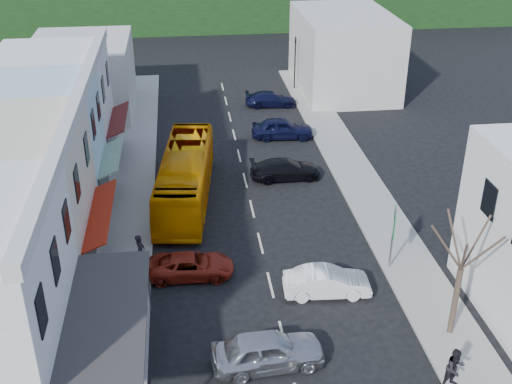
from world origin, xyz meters
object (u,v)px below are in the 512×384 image
object	(u,v)px
bus	(185,178)
car_silver	(268,353)
direction_sign	(392,240)
car_red	(191,264)
pedestrian_left	(141,253)
car_white	(327,282)
pedestrian_right	(455,370)
traffic_signal	(295,64)
street_tree	(461,269)

from	to	relation	value
bus	car_silver	distance (m)	15.75
bus	direction_sign	xyz separation A→B (m)	(10.37, -9.03, 0.22)
car_silver	direction_sign	size ratio (longest dim) A/B	1.24
car_red	direction_sign	distance (m)	10.40
bus	direction_sign	distance (m)	13.75
car_silver	pedestrian_left	bearing A→B (deg)	30.16
car_white	pedestrian_left	bearing A→B (deg)	73.40
pedestrian_left	car_red	bearing A→B (deg)	-101.82
car_silver	pedestrian_left	world-z (taller)	pedestrian_left
car_red	pedestrian_right	size ratio (longest dim) A/B	2.71
car_white	traffic_signal	size ratio (longest dim) A/B	0.89
pedestrian_left	direction_sign	distance (m)	13.02
car_silver	street_tree	size ratio (longest dim) A/B	0.62
pedestrian_right	pedestrian_left	bearing A→B (deg)	123.46
pedestrian_left	street_tree	world-z (taller)	street_tree
pedestrian_right	bus	bearing A→B (deg)	102.23
bus	car_red	world-z (taller)	bus
bus	car_white	xyz separation A→B (m)	(6.60, -10.79, -0.85)
bus	pedestrian_right	bearing A→B (deg)	-52.95
car_red	direction_sign	world-z (taller)	direction_sign
bus	traffic_signal	distance (m)	23.26
street_tree	traffic_signal	size ratio (longest dim) A/B	1.44
bus	car_silver	world-z (taller)	bus
pedestrian_left	pedestrian_right	xyz separation A→B (m)	(12.80, -10.23, 0.00)
car_red	direction_sign	bearing A→B (deg)	-91.42
pedestrian_left	traffic_signal	distance (m)	31.08
car_silver	pedestrian_right	xyz separation A→B (m)	(7.24, -2.25, 0.30)
bus	pedestrian_left	distance (m)	7.89
car_red	traffic_signal	xyz separation A→B (m)	(10.53, 29.10, 1.76)
car_silver	car_white	bearing A→B (deg)	-42.26
direction_sign	pedestrian_right	bearing A→B (deg)	-72.06
pedestrian_right	street_tree	distance (m)	4.30
car_silver	traffic_signal	xyz separation A→B (m)	(7.54, 36.13, 1.76)
bus	traffic_signal	bearing A→B (deg)	69.87
pedestrian_right	street_tree	size ratio (longest dim) A/B	0.24
car_white	traffic_signal	xyz separation A→B (m)	(3.97, 31.49, 1.76)
car_silver	pedestrian_left	size ratio (longest dim) A/B	2.59
street_tree	car_white	bearing A→B (deg)	143.30
pedestrian_right	traffic_signal	distance (m)	38.41
car_white	direction_sign	distance (m)	4.29
direction_sign	street_tree	xyz separation A→B (m)	(1.12, -5.40, 1.77)
bus	pedestrian_right	size ratio (longest dim) A/B	6.82
bus	car_silver	size ratio (longest dim) A/B	2.64
car_white	car_red	bearing A→B (deg)	73.44
street_tree	traffic_signal	world-z (taller)	street_tree
bus	car_white	bearing A→B (deg)	-51.65
bus	car_red	xyz separation A→B (m)	(0.04, -8.40, -0.85)
car_silver	pedestrian_left	distance (m)	9.73
car_red	street_tree	world-z (taller)	street_tree
direction_sign	traffic_signal	bearing A→B (deg)	108.22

